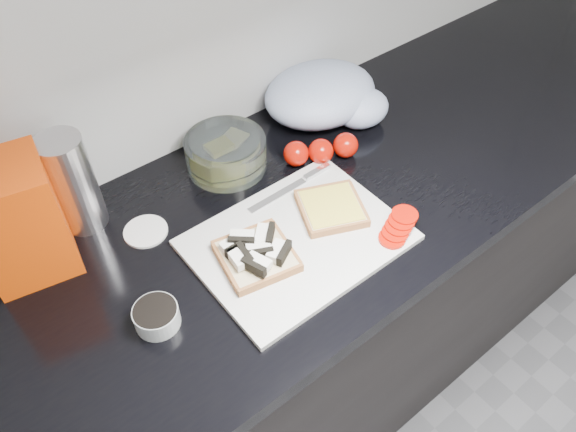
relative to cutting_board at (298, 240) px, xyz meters
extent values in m
cube|color=silver|center=(-0.04, 0.39, 0.34)|extent=(3.50, 0.02, 2.50)
cube|color=black|center=(-0.04, 0.09, -0.48)|extent=(3.50, 0.60, 0.86)
cube|color=black|center=(-0.04, 0.09, -0.03)|extent=(3.50, 0.64, 0.04)
cube|color=silver|center=(0.00, 0.00, 0.00)|extent=(0.40, 0.30, 0.01)
cube|color=beige|center=(-0.09, 0.01, 0.01)|extent=(0.15, 0.15, 0.02)
cube|color=white|center=(-0.12, 0.05, 0.03)|extent=(0.05, 0.03, 0.02)
cube|color=black|center=(-0.12, 0.05, 0.03)|extent=(0.05, 0.01, 0.02)
cube|color=white|center=(-0.10, 0.05, 0.04)|extent=(0.05, 0.05, 0.02)
cube|color=black|center=(-0.10, 0.05, 0.04)|extent=(0.04, 0.04, 0.02)
cube|color=white|center=(-0.06, 0.03, 0.03)|extent=(0.05, 0.05, 0.02)
cube|color=black|center=(-0.06, 0.03, 0.03)|extent=(0.04, 0.04, 0.02)
cube|color=white|center=(-0.13, 0.01, 0.04)|extent=(0.03, 0.05, 0.02)
cube|color=black|center=(-0.13, 0.01, 0.04)|extent=(0.02, 0.05, 0.02)
cube|color=white|center=(-0.09, 0.01, 0.03)|extent=(0.05, 0.04, 0.02)
cube|color=black|center=(-0.09, 0.01, 0.03)|extent=(0.05, 0.03, 0.02)
cube|color=white|center=(-0.07, -0.02, 0.03)|extent=(0.05, 0.05, 0.02)
cube|color=black|center=(-0.07, -0.02, 0.03)|extent=(0.05, 0.03, 0.02)
cube|color=white|center=(-0.11, -0.02, 0.04)|extent=(0.04, 0.05, 0.02)
cube|color=black|center=(-0.11, -0.02, 0.04)|extent=(0.03, 0.05, 0.02)
cube|color=beige|center=(0.10, 0.01, 0.01)|extent=(0.16, 0.16, 0.02)
cube|color=gold|center=(0.10, 0.01, 0.02)|extent=(0.14, 0.14, 0.00)
cylinder|color=#AA0F03|center=(0.14, -0.12, 0.01)|extent=(0.07, 0.07, 0.01)
cylinder|color=#AA0F03|center=(0.15, -0.11, 0.01)|extent=(0.06, 0.06, 0.01)
cylinder|color=#AA0F03|center=(0.17, -0.11, 0.02)|extent=(0.05, 0.05, 0.01)
cylinder|color=#AA0F03|center=(0.18, -0.10, 0.02)|extent=(0.06, 0.06, 0.01)
cylinder|color=#AA0F03|center=(0.19, -0.10, 0.03)|extent=(0.07, 0.07, 0.01)
cube|color=silver|center=(0.04, 0.12, 0.01)|extent=(0.15, 0.02, 0.00)
cube|color=silver|center=(0.15, 0.12, 0.01)|extent=(0.07, 0.01, 0.01)
cylinder|color=#A9AFAF|center=(-0.31, 0.01, 0.01)|extent=(0.08, 0.08, 0.04)
cylinder|color=black|center=(-0.31, 0.01, 0.03)|extent=(0.08, 0.08, 0.01)
cylinder|color=white|center=(-0.22, 0.21, 0.00)|extent=(0.10, 0.10, 0.01)
cylinder|color=silver|center=(0.02, 0.27, 0.03)|extent=(0.18, 0.18, 0.07)
cube|color=gold|center=(0.00, 0.27, 0.03)|extent=(0.05, 0.04, 0.04)
cube|color=#D8C781|center=(0.05, 0.28, 0.01)|extent=(0.07, 0.07, 0.01)
cube|color=#D24003|center=(-0.42, 0.27, 0.11)|extent=(0.17, 0.16, 0.23)
cylinder|color=silver|center=(-0.30, 0.31, 0.10)|extent=(0.09, 0.09, 0.21)
ellipsoid|color=silver|center=(0.30, 0.29, 0.06)|extent=(0.31, 0.26, 0.12)
ellipsoid|color=silver|center=(0.36, 0.20, 0.04)|extent=(0.15, 0.13, 0.09)
sphere|color=#AA0F03|center=(0.19, 0.15, 0.02)|extent=(0.06, 0.06, 0.06)
sphere|color=#AA0F03|center=(0.25, 0.14, 0.02)|extent=(0.06, 0.06, 0.06)
sphere|color=#AA0F03|center=(0.14, 0.18, 0.02)|extent=(0.06, 0.06, 0.06)
camera|label=1|loc=(-0.46, -0.55, 0.83)|focal=35.00mm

